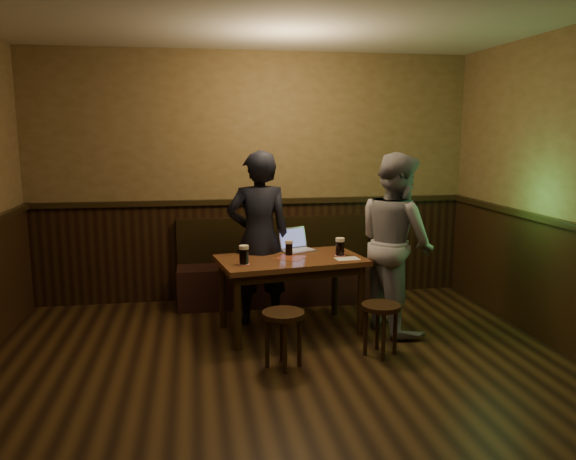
# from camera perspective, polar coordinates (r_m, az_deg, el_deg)

# --- Properties ---
(room) EXTENTS (5.04, 6.04, 2.84)m
(room) POSITION_cam_1_polar(r_m,az_deg,el_deg) (3.73, 1.11, -1.05)
(room) COLOR black
(room) RESTS_ON ground
(bench) EXTENTS (2.20, 0.50, 0.95)m
(bench) POSITION_cam_1_polar(r_m,az_deg,el_deg) (6.39, -1.23, -4.57)
(bench) COLOR black
(bench) RESTS_ON ground
(pub_table) EXTENTS (1.46, 0.98, 0.73)m
(pub_table) POSITION_cam_1_polar(r_m,az_deg,el_deg) (5.38, 0.26, -3.84)
(pub_table) COLOR #512C17
(pub_table) RESTS_ON ground
(stool_left) EXTENTS (0.37, 0.37, 0.47)m
(stool_left) POSITION_cam_1_polar(r_m,az_deg,el_deg) (4.63, -0.48, -9.43)
(stool_left) COLOR black
(stool_left) RESTS_ON ground
(stool_right) EXTENTS (0.38, 0.38, 0.46)m
(stool_right) POSITION_cam_1_polar(r_m,az_deg,el_deg) (4.93, 9.41, -8.48)
(stool_right) COLOR black
(stool_right) RESTS_ON ground
(pint_left) EXTENTS (0.11, 0.11, 0.18)m
(pint_left) POSITION_cam_1_polar(r_m,az_deg,el_deg) (5.09, -4.50, -2.53)
(pint_left) COLOR maroon
(pint_left) RESTS_ON pub_table
(pint_mid) EXTENTS (0.10, 0.10, 0.15)m
(pint_mid) POSITION_cam_1_polar(r_m,az_deg,el_deg) (5.44, 0.10, -1.84)
(pint_mid) COLOR maroon
(pint_mid) RESTS_ON pub_table
(pint_right) EXTENTS (0.11, 0.11, 0.18)m
(pint_right) POSITION_cam_1_polar(r_m,az_deg,el_deg) (5.46, 5.30, -1.70)
(pint_right) COLOR maroon
(pint_right) RESTS_ON pub_table
(laptop) EXTENTS (0.40, 0.37, 0.23)m
(laptop) POSITION_cam_1_polar(r_m,az_deg,el_deg) (5.67, 0.81, -1.53)
(laptop) COLOR silver
(laptop) RESTS_ON pub_table
(menu) EXTENTS (0.23, 0.17, 0.00)m
(menu) POSITION_cam_1_polar(r_m,az_deg,el_deg) (5.34, 6.02, -2.91)
(menu) COLOR silver
(menu) RESTS_ON pub_table
(person_suit) EXTENTS (0.65, 0.44, 1.74)m
(person_suit) POSITION_cam_1_polar(r_m,az_deg,el_deg) (5.58, -2.98, -0.85)
(person_suit) COLOR black
(person_suit) RESTS_ON ground
(person_grey) EXTENTS (0.83, 0.96, 1.73)m
(person_grey) POSITION_cam_1_polar(r_m,az_deg,el_deg) (5.49, 10.90, -1.25)
(person_grey) COLOR gray
(person_grey) RESTS_ON ground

